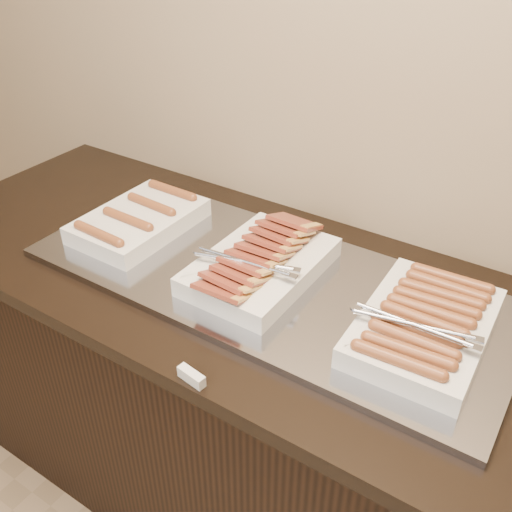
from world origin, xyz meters
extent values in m
cube|color=#9E896B|center=(0.00, 2.50, 1.40)|extent=(6.00, 0.05, 2.80)
cube|color=black|center=(0.00, 2.13, 0.43)|extent=(2.00, 0.70, 0.86)
cube|color=black|center=(0.00, 2.13, 0.88)|extent=(2.06, 0.76, 0.04)
cube|color=#9799A4|center=(0.01, 2.13, 0.91)|extent=(1.20, 0.50, 0.02)
cube|color=silver|center=(-0.40, 2.13, 0.95)|extent=(0.24, 0.35, 0.05)
cylinder|color=brown|center=(-0.40, 1.99, 0.98)|extent=(0.16, 0.03, 0.03)
cylinder|color=brown|center=(-0.40, 2.08, 0.98)|extent=(0.16, 0.03, 0.03)
cylinder|color=brown|center=(-0.40, 2.18, 0.98)|extent=(0.16, 0.03, 0.03)
cylinder|color=brown|center=(-0.40, 2.27, 0.98)|extent=(0.16, 0.03, 0.03)
cube|color=silver|center=(0.00, 2.13, 0.95)|extent=(0.25, 0.38, 0.05)
cube|color=brown|center=(0.00, 1.98, 0.97)|extent=(0.13, 0.09, 0.04)
cube|color=brown|center=(-0.01, 2.01, 0.97)|extent=(0.13, 0.10, 0.04)
cube|color=brown|center=(0.00, 2.04, 0.98)|extent=(0.13, 0.09, 0.04)
cube|color=brown|center=(0.00, 2.08, 0.98)|extent=(0.13, 0.09, 0.04)
cube|color=brown|center=(-0.01, 2.11, 0.98)|extent=(0.13, 0.09, 0.04)
cube|color=brown|center=(0.00, 2.15, 0.99)|extent=(0.13, 0.09, 0.04)
cube|color=brown|center=(0.00, 2.18, 0.99)|extent=(0.13, 0.09, 0.04)
cube|color=brown|center=(0.00, 2.22, 0.99)|extent=(0.13, 0.10, 0.04)
cube|color=brown|center=(-0.01, 2.25, 0.99)|extent=(0.13, 0.09, 0.04)
cube|color=brown|center=(0.00, 2.28, 1.00)|extent=(0.13, 0.09, 0.04)
cube|color=silver|center=(0.41, 2.13, 0.95)|extent=(0.26, 0.38, 0.05)
cylinder|color=brown|center=(0.41, 1.97, 0.98)|extent=(0.17, 0.04, 0.03)
cylinder|color=brown|center=(0.42, 2.01, 0.98)|extent=(0.17, 0.04, 0.03)
cylinder|color=brown|center=(0.41, 2.04, 0.98)|extent=(0.17, 0.03, 0.03)
cylinder|color=brown|center=(0.41, 2.08, 0.98)|extent=(0.17, 0.04, 0.03)
cylinder|color=brown|center=(0.41, 2.11, 0.98)|extent=(0.17, 0.03, 0.03)
cylinder|color=brown|center=(0.41, 2.15, 0.98)|extent=(0.17, 0.03, 0.03)
cylinder|color=brown|center=(0.41, 2.18, 0.98)|extent=(0.17, 0.04, 0.03)
cylinder|color=brown|center=(0.41, 2.22, 0.98)|extent=(0.17, 0.04, 0.03)
cylinder|color=brown|center=(0.42, 2.25, 0.98)|extent=(0.17, 0.03, 0.03)
cylinder|color=brown|center=(0.41, 2.29, 0.98)|extent=(0.17, 0.03, 0.03)
cube|color=silver|center=(0.07, 1.77, 0.91)|extent=(0.07, 0.03, 0.03)
camera|label=1|loc=(0.62, 1.16, 1.74)|focal=40.00mm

